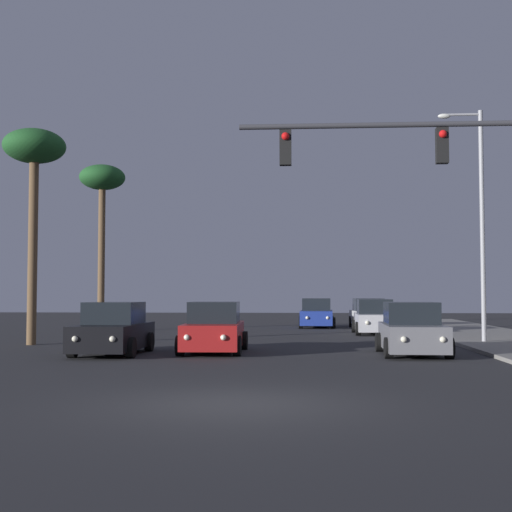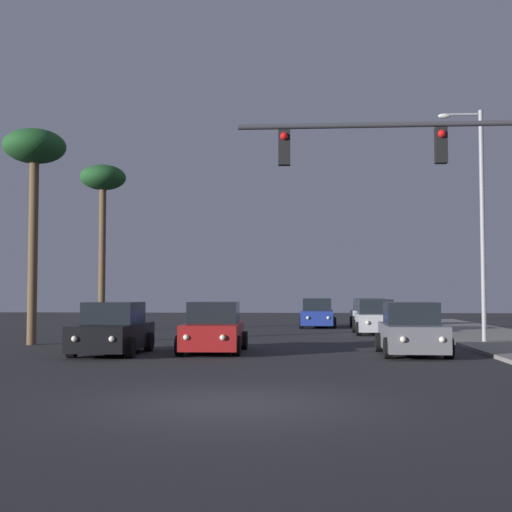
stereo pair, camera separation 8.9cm
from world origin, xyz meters
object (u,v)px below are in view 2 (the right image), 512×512
Objects in this scene: car_white at (369,315)px; car_black at (113,331)px; car_grey at (411,331)px; car_silver at (375,318)px; car_blue at (317,314)px; palm_tree_near at (34,158)px; traffic_light_mast at (459,181)px; street_lamp at (479,212)px; car_red at (214,329)px; palm_tree_mid at (103,187)px.

car_white is 20.80m from car_black.
car_black is (-9.58, -0.41, 0.00)m from car_grey.
car_silver is at bearing -127.41° from car_black.
car_blue is 19.57m from palm_tree_near.
car_white is at bearing -89.33° from car_grey.
car_grey is at bearing -14.50° from palm_tree_near.
car_silver is at bearing -88.52° from car_grey.
street_lamp is (2.89, 10.06, 0.36)m from traffic_light_mast.
car_grey is at bearing -124.24° from street_lamp.
car_silver is at bearing 114.43° from car_blue.
palm_tree_near is at bearing -175.46° from street_lamp.
car_black is at bearing -157.55° from street_lamp.
car_black is at bearing 52.93° from car_silver.
car_grey is 17.92m from car_white.
car_red is 10.29m from palm_tree_near.
traffic_light_mast is (6.91, -5.63, 4.00)m from car_red.
street_lamp is at bearing 101.64° from car_white.
palm_tree_near reaches higher than car_blue.
traffic_light_mast is (3.16, -23.42, 4.00)m from car_blue.
car_black is at bearing 3.95° from car_grey.
car_white is 0.52× the size of palm_tree_near.
palm_tree_mid is at bearing 127.80° from traffic_light_mast.
car_black is at bearing -72.40° from palm_tree_mid.
traffic_light_mast reaches higher than car_blue.
traffic_light_mast is at bearing 138.94° from car_red.
palm_tree_mid reaches higher than car_black.
palm_tree_near is (-14.10, -14.34, 6.46)m from car_white.
car_red and car_silver have the same top height.
car_silver is 17.36m from palm_tree_near.
palm_tree_mid is (-14.02, 13.58, 6.84)m from car_grey.
palm_tree_near is (-14.31, 8.69, 2.46)m from traffic_light_mast.
traffic_light_mast is (10.06, -4.71, 4.00)m from car_black.
car_white is 0.50× the size of palm_tree_mid.
car_red is 3.29m from car_black.
street_lamp reaches higher than car_red.
palm_tree_near is at bearing 54.77° from car_blue.
car_grey and car_white have the same top height.
car_blue is at bearing -103.77° from car_red.
street_lamp reaches higher than car_blue.
car_red is 1.00× the size of car_white.
palm_tree_mid is (-14.03, 1.76, 6.84)m from car_silver.
street_lamp reaches higher than palm_tree_near.
car_blue is 1.00× the size of car_silver.
street_lamp is (9.80, 4.42, 4.36)m from car_red.
car_white is at bearing -112.93° from car_red.
car_blue is 1.00× the size of car_black.
street_lamp is at bearing 4.54° from palm_tree_near.
car_red is 0.48× the size of street_lamp.
car_black is at bearing 14.51° from car_red.
car_red is 16.58m from palm_tree_mid.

